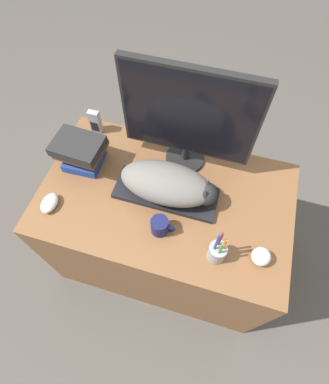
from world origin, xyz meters
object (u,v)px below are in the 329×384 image
at_px(pen_cup, 217,252).
at_px(coffee_mug, 160,226).
at_px(monitor, 189,117).
at_px(book_stack, 81,151).
at_px(baseball, 261,257).
at_px(computer_mouse, 49,203).
at_px(phone, 95,122).
at_px(keyboard, 166,193).
at_px(cat, 169,184).

bearing_deg(pen_cup, coffee_mug, 169.38).
distance_m(monitor, pen_cup, 0.54).
height_order(coffee_mug, book_stack, book_stack).
relative_size(coffee_mug, baseball, 1.37).
distance_m(computer_mouse, phone, 0.46).
height_order(keyboard, baseball, baseball).
bearing_deg(pen_cup, book_stack, 158.00).
bearing_deg(pen_cup, cat, 139.51).
bearing_deg(baseball, computer_mouse, -179.15).
bearing_deg(coffee_mug, cat, 93.85).
bearing_deg(baseball, book_stack, 164.12).
bearing_deg(phone, book_stack, -83.53).
bearing_deg(coffee_mug, computer_mouse, -177.17).
height_order(baseball, phone, phone).
xyz_separation_m(computer_mouse, baseball, (0.90, 0.01, 0.02)).
xyz_separation_m(pen_cup, phone, (-0.70, 0.48, 0.01)).
bearing_deg(phone, pen_cup, -34.09).
distance_m(cat, baseball, 0.46).
xyz_separation_m(coffee_mug, book_stack, (-0.44, 0.23, 0.04)).
distance_m(monitor, coffee_mug, 0.45).
relative_size(keyboard, baseball, 6.15).
xyz_separation_m(monitor, coffee_mug, (-0.01, -0.38, -0.24)).
distance_m(keyboard, baseball, 0.47).
bearing_deg(pen_cup, monitor, 118.86).
xyz_separation_m(monitor, baseball, (0.40, -0.39, -0.24)).
bearing_deg(coffee_mug, baseball, -1.53).
bearing_deg(cat, pen_cup, -40.49).
relative_size(keyboard, coffee_mug, 4.49).
xyz_separation_m(computer_mouse, phone, (0.03, 0.46, 0.04)).
xyz_separation_m(cat, coffee_mug, (0.01, -0.17, -0.05)).
xyz_separation_m(monitor, book_stack, (-0.45, -0.15, -0.19)).
relative_size(baseball, book_stack, 0.33).
bearing_deg(computer_mouse, keyboard, 22.68).
bearing_deg(cat, computer_mouse, -157.94).
xyz_separation_m(computer_mouse, coffee_mug, (0.49, 0.02, 0.02)).
bearing_deg(book_stack, keyboard, -8.30).
distance_m(cat, computer_mouse, 0.52).
distance_m(coffee_mug, phone, 0.63).
distance_m(baseball, book_stack, 0.88).
relative_size(coffee_mug, pen_cup, 0.46).
bearing_deg(monitor, pen_cup, -61.14).
distance_m(keyboard, book_stack, 0.43).
height_order(computer_mouse, phone, phone).
bearing_deg(monitor, cat, -94.54).
distance_m(cat, phone, 0.52).
bearing_deg(computer_mouse, cat, 22.06).
height_order(cat, coffee_mug, cat).
bearing_deg(phone, computer_mouse, -93.21).
bearing_deg(keyboard, cat, -0.00).
bearing_deg(monitor, coffee_mug, -90.81).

